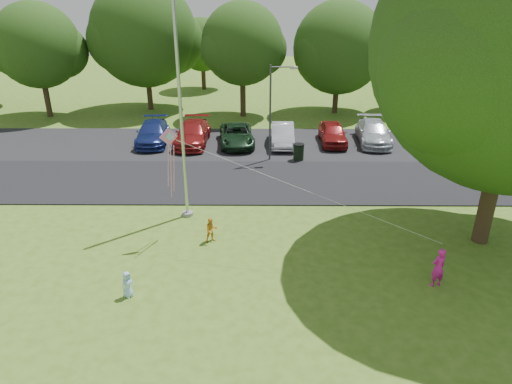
{
  "coord_description": "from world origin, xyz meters",
  "views": [
    {
      "loc": [
        -0.27,
        -13.44,
        9.3
      ],
      "look_at": [
        -0.4,
        4.0,
        1.6
      ],
      "focal_mm": 32.0,
      "sensor_mm": 36.0,
      "label": 1
    }
  ],
  "objects_px": {
    "street_lamp": "(274,105)",
    "flagpole": "(182,126)",
    "trash_can": "(299,152)",
    "child_yellow": "(211,230)",
    "child_blue": "(128,284)",
    "kite": "(176,150)",
    "woman": "(438,267)"
  },
  "relations": [
    {
      "from": "flagpole",
      "to": "kite",
      "type": "height_order",
      "value": "flagpole"
    },
    {
      "from": "woman",
      "to": "kite",
      "type": "relative_size",
      "value": 0.15
    },
    {
      "from": "flagpole",
      "to": "woman",
      "type": "xyz_separation_m",
      "value": [
        9.32,
        -5.31,
        -3.44
      ]
    },
    {
      "from": "flagpole",
      "to": "child_yellow",
      "type": "relative_size",
      "value": 9.55
    },
    {
      "from": "woman",
      "to": "child_blue",
      "type": "bearing_deg",
      "value": -15.87
    },
    {
      "from": "woman",
      "to": "kite",
      "type": "distance_m",
      "value": 10.24
    },
    {
      "from": "flagpole",
      "to": "street_lamp",
      "type": "distance_m",
      "value": 8.47
    },
    {
      "from": "flagpole",
      "to": "trash_can",
      "type": "relative_size",
      "value": 9.62
    },
    {
      "from": "child_yellow",
      "to": "woman",
      "type": "bearing_deg",
      "value": -42.59
    },
    {
      "from": "street_lamp",
      "to": "child_yellow",
      "type": "bearing_deg",
      "value": -114.7
    },
    {
      "from": "trash_can",
      "to": "child_yellow",
      "type": "distance_m",
      "value": 10.54
    },
    {
      "from": "child_blue",
      "to": "kite",
      "type": "distance_m",
      "value": 5.27
    },
    {
      "from": "child_yellow",
      "to": "kite",
      "type": "height_order",
      "value": "kite"
    },
    {
      "from": "street_lamp",
      "to": "flagpole",
      "type": "bearing_deg",
      "value": -127.81
    },
    {
      "from": "child_blue",
      "to": "kite",
      "type": "relative_size",
      "value": 0.1
    },
    {
      "from": "child_yellow",
      "to": "child_blue",
      "type": "distance_m",
      "value": 4.37
    },
    {
      "from": "street_lamp",
      "to": "woman",
      "type": "relative_size",
      "value": 3.86
    },
    {
      "from": "trash_can",
      "to": "woman",
      "type": "height_order",
      "value": "woman"
    },
    {
      "from": "flagpole",
      "to": "street_lamp",
      "type": "xyz_separation_m",
      "value": [
        4.07,
        7.38,
        -0.8
      ]
    },
    {
      "from": "child_yellow",
      "to": "flagpole",
      "type": "bearing_deg",
      "value": 97.11
    },
    {
      "from": "street_lamp",
      "to": "trash_can",
      "type": "height_order",
      "value": "street_lamp"
    },
    {
      "from": "child_blue",
      "to": "kite",
      "type": "xyz_separation_m",
      "value": [
        1.18,
        3.87,
        3.36
      ]
    },
    {
      "from": "kite",
      "to": "trash_can",
      "type": "bearing_deg",
      "value": 42.79
    },
    {
      "from": "trash_can",
      "to": "woman",
      "type": "bearing_deg",
      "value": -73.48
    },
    {
      "from": "woman",
      "to": "child_yellow",
      "type": "bearing_deg",
      "value": -39.97
    },
    {
      "from": "trash_can",
      "to": "kite",
      "type": "distance_m",
      "value": 11.39
    },
    {
      "from": "child_yellow",
      "to": "child_blue",
      "type": "xyz_separation_m",
      "value": [
        -2.41,
        -3.65,
        -0.06
      ]
    },
    {
      "from": "child_yellow",
      "to": "child_blue",
      "type": "bearing_deg",
      "value": -145.73
    },
    {
      "from": "trash_can",
      "to": "woman",
      "type": "xyz_separation_m",
      "value": [
        3.74,
        -12.61,
        0.2
      ]
    },
    {
      "from": "trash_can",
      "to": "woman",
      "type": "relative_size",
      "value": 0.72
    },
    {
      "from": "flagpole",
      "to": "trash_can",
      "type": "xyz_separation_m",
      "value": [
        5.58,
        7.3,
        -3.64
      ]
    },
    {
      "from": "flagpole",
      "to": "trash_can",
      "type": "height_order",
      "value": "flagpole"
    }
  ]
}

